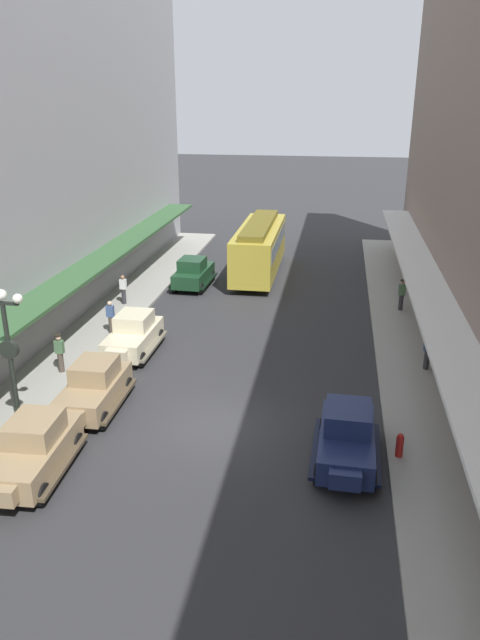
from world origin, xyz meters
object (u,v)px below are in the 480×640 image
(streetcar, at_px, (259,246))
(pedestrian_0, at_px, (111,317))
(parked_car_3, at_px, (94,386))
(parked_car_0, at_px, (133,334))
(parked_car_4, at_px, (347,436))
(pedestrian_3, at_px, (60,353))
(parked_car_1, at_px, (193,272))
(fire_hydrant, at_px, (400,445))
(parked_car_2, at_px, (33,448))
(lamp_post_with_clock, at_px, (10,357))
(pedestrian_4, at_px, (428,350))
(pedestrian_5, at_px, (402,294))
(pedestrian_2, at_px, (123,289))

(streetcar, xyz_separation_m, pedestrian_0, (-5.67, -11.75, -0.91))
(parked_car_3, distance_m, pedestrian_0, 7.30)
(parked_car_0, xyz_separation_m, parked_car_4, (9.50, -7.19, 0.00))
(parked_car_4, xyz_separation_m, pedestrian_3, (-11.77, 4.51, 0.07))
(parked_car_1, distance_m, parked_car_3, 15.41)
(fire_hydrant, bearing_deg, parked_car_1, 122.49)
(parked_car_2, xyz_separation_m, pedestrian_3, (-2.29, 6.78, 0.07))
(parked_car_0, bearing_deg, parked_car_4, -37.12)
(lamp_post_with_clock, height_order, pedestrian_0, lamp_post_with_clock)
(parked_car_3, bearing_deg, fire_hydrant, -8.49)
(parked_car_2, relative_size, parked_car_4, 1.01)
(pedestrian_4, height_order, pedestrian_5, same)
(lamp_post_with_clock, distance_m, fire_hydrant, 12.99)
(parked_car_3, xyz_separation_m, pedestrian_3, (-2.52, 2.53, 0.07))
(streetcar, relative_size, fire_hydrant, 11.73)
(parked_car_1, relative_size, parked_car_3, 1.00)
(parked_car_0, relative_size, pedestrian_0, 2.60)
(pedestrian_5, bearing_deg, parked_car_2, -126.09)
(parked_car_1, bearing_deg, parked_car_2, -90.90)
(parked_car_0, distance_m, fire_hydrant, 13.12)
(fire_hydrant, relative_size, pedestrian_4, 0.49)
(lamp_post_with_clock, relative_size, pedestrian_5, 3.09)
(pedestrian_3, height_order, pedestrian_5, same)
(parked_car_0, bearing_deg, parked_car_3, -87.25)
(streetcar, height_order, pedestrian_5, streetcar)
(parked_car_2, height_order, pedestrian_4, parked_car_2)
(parked_car_0, distance_m, parked_car_3, 5.21)
(parked_car_0, distance_m, parked_car_1, 10.21)
(parked_car_4, xyz_separation_m, pedestrian_2, (-12.15, 13.30, 0.05))
(parked_car_2, distance_m, pedestrian_5, 21.05)
(fire_hydrant, xyz_separation_m, pedestrian_2, (-13.83, 12.95, 0.43))
(lamp_post_with_clock, bearing_deg, pedestrian_0, 91.22)
(fire_hydrant, bearing_deg, pedestrian_0, 146.26)
(parked_car_4, relative_size, pedestrian_3, 2.57)
(pedestrian_2, bearing_deg, parked_car_3, -75.65)
(parked_car_0, relative_size, parked_car_4, 0.99)
(parked_car_2, relative_size, pedestrian_3, 2.59)
(pedestrian_0, bearing_deg, fire_hydrant, -33.74)
(fire_hydrant, bearing_deg, pedestrian_5, 85.10)
(parked_car_0, bearing_deg, pedestrian_2, 113.40)
(pedestrian_0, distance_m, pedestrian_3, 4.51)
(fire_hydrant, height_order, pedestrian_4, pedestrian_4)
(parked_car_1, height_order, pedestrian_5, parked_car_1)
(parked_car_1, height_order, pedestrian_2, parked_car_1)
(parked_car_2, bearing_deg, parked_car_4, 13.44)
(pedestrian_4, bearing_deg, pedestrian_2, 158.72)
(parked_car_0, bearing_deg, pedestrian_4, 0.33)
(parked_car_4, distance_m, streetcar, 21.50)
(pedestrian_0, bearing_deg, parked_car_1, 76.03)
(parked_car_0, bearing_deg, pedestrian_3, -130.26)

